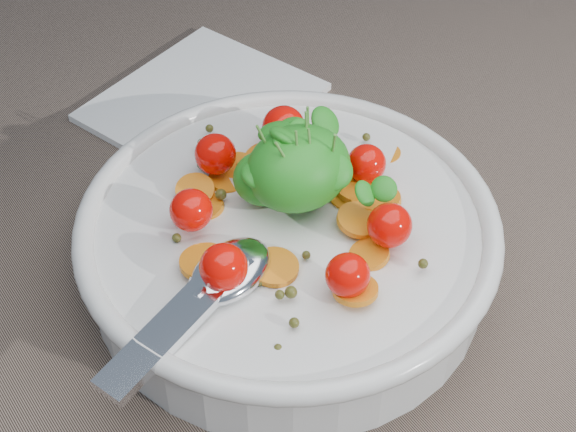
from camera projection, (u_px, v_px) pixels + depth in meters
ground at (285, 264)px, 0.54m from camera, size 6.00×6.00×0.00m
bowl at (288, 241)px, 0.51m from camera, size 0.26×0.24×0.10m
napkin at (203, 102)px, 0.65m from camera, size 0.18×0.17×0.01m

